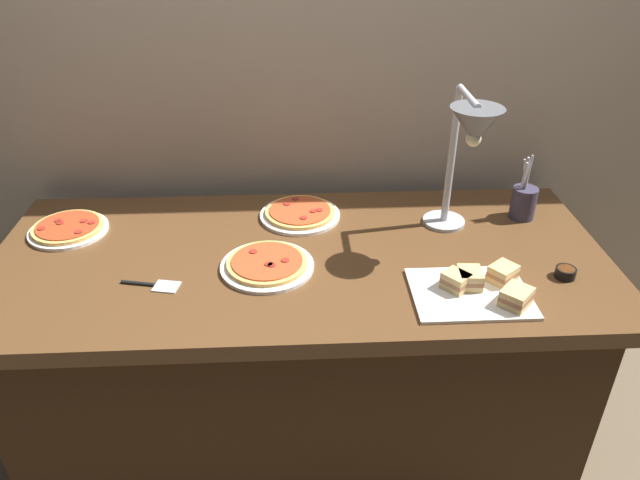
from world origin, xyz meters
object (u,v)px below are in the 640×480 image
at_px(pizza_plate_raised_stand, 300,214).
at_px(utensil_holder, 523,202).
at_px(heat_lamp, 470,137).
at_px(sandwich_platter, 479,288).
at_px(sauce_cup_near, 565,272).
at_px(serving_spatula, 153,285).
at_px(pizza_plate_center, 68,229).
at_px(pizza_plate_front, 267,265).

height_order(pizza_plate_raised_stand, utensil_holder, utensil_holder).
xyz_separation_m(heat_lamp, sandwich_platter, (0.00, -0.25, -0.34)).
distance_m(pizza_plate_raised_stand, sauce_cup_near, 0.86).
distance_m(pizza_plate_raised_stand, serving_spatula, 0.58).
bearing_deg(heat_lamp, serving_spatula, -169.60).
height_order(pizza_plate_center, sauce_cup_near, same).
bearing_deg(heat_lamp, utensil_holder, 33.54).
distance_m(heat_lamp, pizza_plate_raised_stand, 0.64).
height_order(sauce_cup_near, utensil_holder, utensil_holder).
distance_m(heat_lamp, sauce_cup_near, 0.48).
distance_m(pizza_plate_raised_stand, sandwich_platter, 0.68).
xyz_separation_m(heat_lamp, pizza_plate_center, (-1.25, 0.16, -0.35)).
bearing_deg(sauce_cup_near, pizza_plate_front, 174.01).
bearing_deg(sandwich_platter, heat_lamp, 91.09).
xyz_separation_m(sandwich_platter, serving_spatula, (-0.92, 0.08, -0.02)).
bearing_deg(pizza_plate_raised_stand, pizza_plate_center, -175.07).
height_order(heat_lamp, sauce_cup_near, heat_lamp).
distance_m(pizza_plate_front, sauce_cup_near, 0.87).
distance_m(pizza_plate_front, sandwich_platter, 0.61).
xyz_separation_m(sauce_cup_near, serving_spatula, (-1.19, 0.02, -0.01)).
bearing_deg(utensil_holder, serving_spatula, -163.61).
relative_size(pizza_plate_raised_stand, sandwich_platter, 0.84).
bearing_deg(sauce_cup_near, serving_spatula, 179.26).
relative_size(heat_lamp, utensil_holder, 2.07).
xyz_separation_m(sandwich_platter, utensil_holder, (0.27, 0.43, 0.04)).
height_order(pizza_plate_front, utensil_holder, utensil_holder).
distance_m(pizza_plate_front, pizza_plate_center, 0.70).
relative_size(pizza_plate_front, pizza_plate_raised_stand, 1.02).
distance_m(sauce_cup_near, utensil_holder, 0.37).
relative_size(heat_lamp, pizza_plate_front, 1.70).
xyz_separation_m(pizza_plate_front, pizza_plate_center, (-0.66, 0.25, 0.00)).
distance_m(heat_lamp, utensil_holder, 0.45).
xyz_separation_m(pizza_plate_raised_stand, sauce_cup_near, (0.76, -0.40, 0.00)).
bearing_deg(serving_spatula, pizza_plate_center, 135.98).
height_order(utensil_holder, serving_spatula, utensil_holder).
bearing_deg(pizza_plate_front, serving_spatula, -166.85).
xyz_separation_m(utensil_holder, serving_spatula, (-1.19, -0.35, -0.06)).
bearing_deg(pizza_plate_front, utensil_holder, 17.58).
distance_m(sandwich_platter, serving_spatula, 0.92).
height_order(heat_lamp, utensil_holder, heat_lamp).
bearing_deg(pizza_plate_center, pizza_plate_raised_stand, 4.93).
distance_m(pizza_plate_front, utensil_holder, 0.91).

